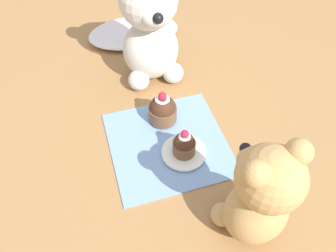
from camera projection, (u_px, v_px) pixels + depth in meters
ground_plane at (168, 144)px, 0.66m from camera, size 4.00×4.00×0.00m
knitted_placemat at (168, 143)px, 0.66m from camera, size 0.23×0.23×0.01m
tulle_cloth at (134, 32)px, 0.89m from camera, size 0.24×0.15×0.03m
teddy_bear_cream at (150, 29)px, 0.70m from camera, size 0.13×0.14×0.26m
teddy_bear_tan at (260, 196)px, 0.47m from camera, size 0.12×0.12×0.21m
cupcake_near_cream_bear at (163, 110)px, 0.67m from camera, size 0.06×0.06×0.08m
saucer_plate at (184, 152)px, 0.64m from camera, size 0.09×0.09×0.01m
cupcake_near_tan_bear at (184, 144)px, 0.62m from camera, size 0.04×0.04×0.06m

